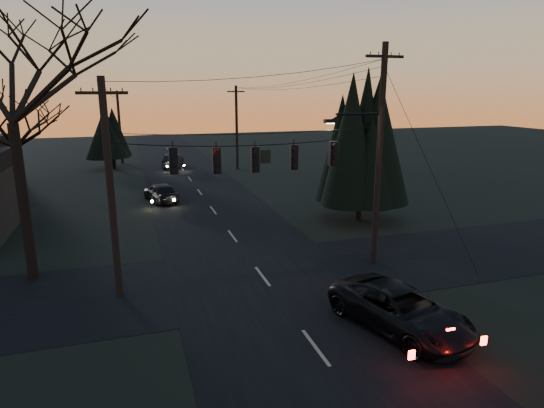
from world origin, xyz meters
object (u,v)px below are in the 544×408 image
object	(u,v)px
utility_pole_far_r	(237,169)
bare_tree_left	(3,53)
utility_pole_left	(120,294)
utility_pole_far_l	(123,163)
suv_near	(400,309)
sedan_oncoming_a	(161,192)
sedan_oncoming_b	(173,161)
evergreen_right	(362,142)
utility_pole_right	(373,263)

from	to	relation	value
utility_pole_far_r	bare_tree_left	world-z (taller)	bare_tree_left
utility_pole_left	utility_pole_far_l	bearing A→B (deg)	90.00
suv_near	sedan_oncoming_a	xyz separation A→B (m)	(-6.40, 21.44, -0.02)
sedan_oncoming_a	sedan_oncoming_b	distance (m)	15.30
utility_pole_far_r	evergreen_right	distance (m)	21.87
suv_near	utility_pole_far_r	bearing A→B (deg)	70.37
sedan_oncoming_b	bare_tree_left	bearing A→B (deg)	89.07
evergreen_right	suv_near	xyz separation A→B (m)	(-5.18, -12.65, -4.22)
utility_pole_right	utility_pole_far_r	world-z (taller)	utility_pole_right
utility_pole_far_l	sedan_oncoming_a	xyz separation A→B (m)	(2.80, -20.33, 0.71)
suv_near	sedan_oncoming_b	size ratio (longest dim) A/B	1.22
evergreen_right	sedan_oncoming_b	distance (m)	25.95
utility_pole_far_r	utility_pole_left	bearing A→B (deg)	-112.33
utility_pole_left	sedan_oncoming_b	xyz separation A→B (m)	(5.20, 30.78, 0.71)
sedan_oncoming_a	utility_pole_far_r	bearing A→B (deg)	-138.60
utility_pole_right	utility_pole_far_r	distance (m)	28.00
bare_tree_left	sedan_oncoming_b	world-z (taller)	bare_tree_left
utility_pole_far_r	utility_pole_far_l	size ratio (longest dim) A/B	1.06
utility_pole_right	evergreen_right	world-z (taller)	evergreen_right
utility_pole_left	utility_pole_far_l	world-z (taller)	utility_pole_left
evergreen_right	sedan_oncoming_a	world-z (taller)	evergreen_right
sedan_oncoming_b	evergreen_right	bearing A→B (deg)	127.56
utility_pole_right	evergreen_right	distance (m)	8.96
bare_tree_left	utility_pole_right	bearing A→B (deg)	-10.56
utility_pole_far_l	bare_tree_left	size ratio (longest dim) A/B	0.60
utility_pole_far_r	sedan_oncoming_a	world-z (taller)	utility_pole_far_r
suv_near	sedan_oncoming_a	distance (m)	22.37
utility_pole_left	bare_tree_left	bearing A→B (deg)	141.96
bare_tree_left	sedan_oncoming_b	distance (m)	30.58
utility_pole_right	sedan_oncoming_a	bearing A→B (deg)	119.03
utility_pole_far_l	sedan_oncoming_a	bearing A→B (deg)	-82.16
utility_pole_right	sedan_oncoming_a	xyz separation A→B (m)	(-8.70, 15.67, 0.71)
sedan_oncoming_a	sedan_oncoming_b	bearing A→B (deg)	-112.41
bare_tree_left	suv_near	world-z (taller)	bare_tree_left
evergreen_right	sedan_oncoming_a	xyz separation A→B (m)	(-11.58, 8.79, -4.24)
utility_pole_far_l	suv_near	size ratio (longest dim) A/B	1.52
utility_pole_right	sedan_oncoming_b	xyz separation A→B (m)	(-6.30, 30.78, 0.71)
utility_pole_left	utility_pole_far_r	world-z (taller)	same
utility_pole_left	sedan_oncoming_a	xyz separation A→B (m)	(2.80, 15.67, 0.71)
utility_pole_far_l	suv_near	world-z (taller)	utility_pole_far_l
utility_pole_far_r	utility_pole_right	bearing A→B (deg)	-90.00
utility_pole_left	utility_pole_far_l	distance (m)	36.00
utility_pole_far_l	suv_near	bearing A→B (deg)	-77.58
utility_pole_right	suv_near	bearing A→B (deg)	-111.75
utility_pole_far_r	utility_pole_far_l	world-z (taller)	utility_pole_far_r
utility_pole_left	utility_pole_far_r	distance (m)	30.27
bare_tree_left	suv_near	bearing A→B (deg)	-33.84
utility_pole_left	sedan_oncoming_b	distance (m)	31.23
evergreen_right	suv_near	world-z (taller)	evergreen_right
utility_pole_far_r	evergreen_right	size ratio (longest dim) A/B	0.98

